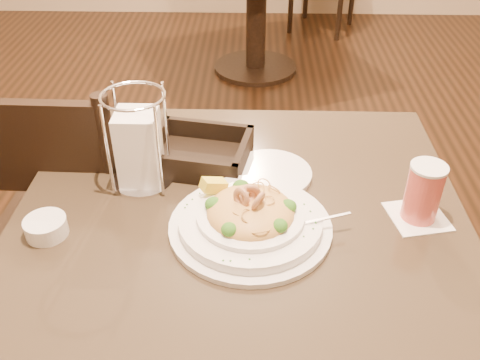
{
  "coord_description": "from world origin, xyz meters",
  "views": [
    {
      "loc": [
        0.02,
        -0.8,
        1.42
      ],
      "look_at": [
        0.0,
        0.02,
        0.83
      ],
      "focal_mm": 40.0,
      "sensor_mm": 36.0,
      "label": 1
    }
  ],
  "objects_px": {
    "dining_chair_near": "(70,217)",
    "pasta_bowl": "(250,218)",
    "bread_basket": "(199,154)",
    "main_table": "(240,301)",
    "side_plate": "(270,174)",
    "napkin_caddy": "(139,146)",
    "drink_glass": "(423,193)",
    "butter_ramekin": "(46,227)"
  },
  "relations": [
    {
      "from": "main_table",
      "to": "pasta_bowl",
      "type": "distance_m",
      "value": 0.27
    },
    {
      "from": "bread_basket",
      "to": "side_plate",
      "type": "distance_m",
      "value": 0.17
    },
    {
      "from": "pasta_bowl",
      "to": "drink_glass",
      "type": "relative_size",
      "value": 2.71
    },
    {
      "from": "bread_basket",
      "to": "napkin_caddy",
      "type": "xyz_separation_m",
      "value": [
        -0.11,
        -0.08,
        0.07
      ]
    },
    {
      "from": "drink_glass",
      "to": "dining_chair_near",
      "type": "bearing_deg",
      "value": 161.04
    },
    {
      "from": "napkin_caddy",
      "to": "butter_ramekin",
      "type": "xyz_separation_m",
      "value": [
        -0.15,
        -0.18,
        -0.07
      ]
    },
    {
      "from": "dining_chair_near",
      "to": "napkin_caddy",
      "type": "bearing_deg",
      "value": 147.04
    },
    {
      "from": "pasta_bowl",
      "to": "napkin_caddy",
      "type": "relative_size",
      "value": 1.65
    },
    {
      "from": "dining_chair_near",
      "to": "bread_basket",
      "type": "bearing_deg",
      "value": 166.48
    },
    {
      "from": "side_plate",
      "to": "main_table",
      "type": "bearing_deg",
      "value": -112.46
    },
    {
      "from": "bread_basket",
      "to": "napkin_caddy",
      "type": "distance_m",
      "value": 0.15
    },
    {
      "from": "dining_chair_near",
      "to": "side_plate",
      "type": "bearing_deg",
      "value": 165.76
    },
    {
      "from": "main_table",
      "to": "pasta_bowl",
      "type": "xyz_separation_m",
      "value": [
        0.02,
        -0.03,
        0.26
      ]
    },
    {
      "from": "napkin_caddy",
      "to": "side_plate",
      "type": "bearing_deg",
      "value": 5.71
    },
    {
      "from": "side_plate",
      "to": "butter_ramekin",
      "type": "bearing_deg",
      "value": -154.29
    },
    {
      "from": "pasta_bowl",
      "to": "bread_basket",
      "type": "distance_m",
      "value": 0.26
    },
    {
      "from": "drink_glass",
      "to": "pasta_bowl",
      "type": "bearing_deg",
      "value": -172.2
    },
    {
      "from": "dining_chair_near",
      "to": "drink_glass",
      "type": "distance_m",
      "value": 0.92
    },
    {
      "from": "side_plate",
      "to": "bread_basket",
      "type": "bearing_deg",
      "value": 162.76
    },
    {
      "from": "main_table",
      "to": "dining_chair_near",
      "type": "height_order",
      "value": "dining_chair_near"
    },
    {
      "from": "dining_chair_near",
      "to": "bread_basket",
      "type": "relative_size",
      "value": 3.81
    },
    {
      "from": "dining_chair_near",
      "to": "butter_ramekin",
      "type": "height_order",
      "value": "dining_chair_near"
    },
    {
      "from": "pasta_bowl",
      "to": "side_plate",
      "type": "bearing_deg",
      "value": 76.95
    },
    {
      "from": "side_plate",
      "to": "pasta_bowl",
      "type": "bearing_deg",
      "value": -103.05
    },
    {
      "from": "drink_glass",
      "to": "bread_basket",
      "type": "height_order",
      "value": "drink_glass"
    },
    {
      "from": "napkin_caddy",
      "to": "side_plate",
      "type": "height_order",
      "value": "napkin_caddy"
    },
    {
      "from": "side_plate",
      "to": "butter_ramekin",
      "type": "distance_m",
      "value": 0.47
    },
    {
      "from": "main_table",
      "to": "pasta_bowl",
      "type": "height_order",
      "value": "pasta_bowl"
    },
    {
      "from": "dining_chair_near",
      "to": "side_plate",
      "type": "distance_m",
      "value": 0.61
    },
    {
      "from": "main_table",
      "to": "dining_chair_near",
      "type": "relative_size",
      "value": 0.97
    },
    {
      "from": "drink_glass",
      "to": "napkin_caddy",
      "type": "bearing_deg",
      "value": 169.31
    },
    {
      "from": "main_table",
      "to": "butter_ramekin",
      "type": "height_order",
      "value": "butter_ramekin"
    },
    {
      "from": "drink_glass",
      "to": "napkin_caddy",
      "type": "distance_m",
      "value": 0.57
    },
    {
      "from": "main_table",
      "to": "bread_basket",
      "type": "relative_size",
      "value": 3.69
    },
    {
      "from": "dining_chair_near",
      "to": "pasta_bowl",
      "type": "xyz_separation_m",
      "value": [
        0.49,
        -0.33,
        0.28
      ]
    },
    {
      "from": "drink_glass",
      "to": "butter_ramekin",
      "type": "xyz_separation_m",
      "value": [
        -0.71,
        -0.07,
        -0.04
      ]
    },
    {
      "from": "drink_glass",
      "to": "butter_ramekin",
      "type": "bearing_deg",
      "value": -174.3
    },
    {
      "from": "dining_chair_near",
      "to": "pasta_bowl",
      "type": "relative_size",
      "value": 2.71
    },
    {
      "from": "pasta_bowl",
      "to": "napkin_caddy",
      "type": "height_order",
      "value": "napkin_caddy"
    },
    {
      "from": "napkin_caddy",
      "to": "bread_basket",
      "type": "bearing_deg",
      "value": 33.79
    },
    {
      "from": "dining_chair_near",
      "to": "pasta_bowl",
      "type": "height_order",
      "value": "dining_chair_near"
    },
    {
      "from": "dining_chair_near",
      "to": "napkin_caddy",
      "type": "distance_m",
      "value": 0.46
    }
  ]
}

